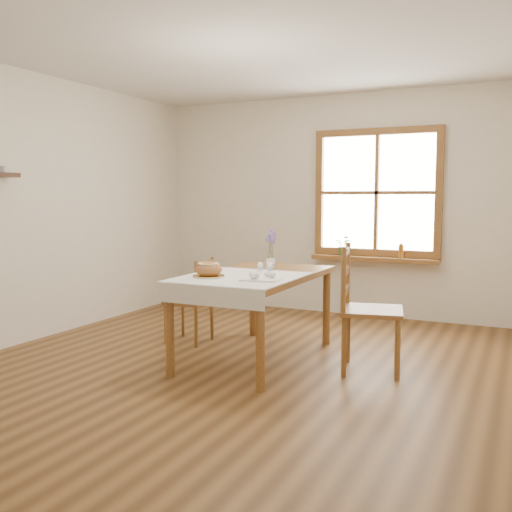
{
  "coord_description": "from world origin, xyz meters",
  "views": [
    {
      "loc": [
        2.1,
        -4.07,
        1.41
      ],
      "look_at": [
        0.0,
        0.3,
        0.9
      ],
      "focal_mm": 40.0,
      "sensor_mm": 36.0,
      "label": 1
    }
  ],
  "objects_px": {
    "chair_left": "(189,300)",
    "flower_vase": "(271,264)",
    "chair_right": "(372,309)",
    "dining_table": "(256,283)",
    "bread_plate": "(209,276)"
  },
  "relations": [
    {
      "from": "chair_left",
      "to": "flower_vase",
      "type": "bearing_deg",
      "value": 93.39
    },
    {
      "from": "chair_right",
      "to": "flower_vase",
      "type": "height_order",
      "value": "chair_right"
    },
    {
      "from": "chair_left",
      "to": "dining_table",
      "type": "bearing_deg",
      "value": 71.02
    },
    {
      "from": "chair_right",
      "to": "bread_plate",
      "type": "xyz_separation_m",
      "value": [
        -1.21,
        -0.52,
        0.26
      ]
    },
    {
      "from": "bread_plate",
      "to": "flower_vase",
      "type": "relative_size",
      "value": 2.85
    },
    {
      "from": "chair_left",
      "to": "chair_right",
      "type": "xyz_separation_m",
      "value": [
        1.83,
        -0.15,
        0.1
      ]
    },
    {
      "from": "flower_vase",
      "to": "chair_right",
      "type": "bearing_deg",
      "value": -13.56
    },
    {
      "from": "chair_left",
      "to": "chair_right",
      "type": "height_order",
      "value": "chair_right"
    },
    {
      "from": "dining_table",
      "to": "chair_right",
      "type": "height_order",
      "value": "chair_right"
    },
    {
      "from": "dining_table",
      "to": "bread_plate",
      "type": "distance_m",
      "value": 0.49
    },
    {
      "from": "chair_left",
      "to": "chair_right",
      "type": "relative_size",
      "value": 0.8
    },
    {
      "from": "dining_table",
      "to": "flower_vase",
      "type": "distance_m",
      "value": 0.36
    },
    {
      "from": "dining_table",
      "to": "flower_vase",
      "type": "xyz_separation_m",
      "value": [
        -0.01,
        0.33,
        0.13
      ]
    },
    {
      "from": "bread_plate",
      "to": "flower_vase",
      "type": "xyz_separation_m",
      "value": [
        0.2,
        0.76,
        0.03
      ]
    },
    {
      "from": "chair_right",
      "to": "flower_vase",
      "type": "xyz_separation_m",
      "value": [
        -1.01,
        0.24,
        0.28
      ]
    }
  ]
}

